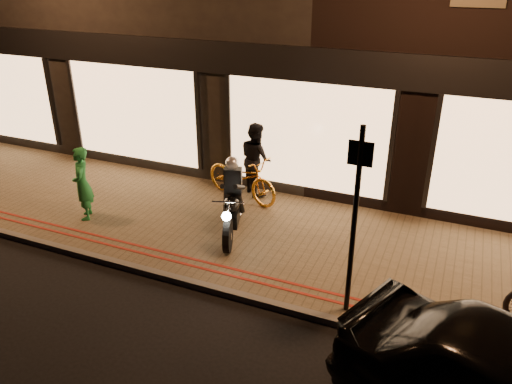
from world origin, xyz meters
TOP-DOWN VIEW (x-y plane):
  - ground at (0.00, 0.00)m, footprint 90.00×90.00m
  - sidewalk at (0.00, 2.00)m, footprint 50.00×4.00m
  - kerb_stone at (0.00, 0.05)m, footprint 50.00×0.14m
  - red_kerb_lines at (0.00, 0.55)m, footprint 50.00×0.26m
  - motorcycle at (-0.78, 1.82)m, footprint 0.81×1.88m
  - sign_post at (1.90, 0.35)m, footprint 0.35×0.08m
  - bicycle_gold at (-1.28, 3.36)m, footprint 2.12×1.29m
  - person_green at (-3.92, 1.21)m, footprint 0.63×0.68m
  - person_dark at (-1.12, 3.80)m, footprint 1.03×1.03m

SIDE VIEW (x-z plane):
  - ground at x=0.00m, z-range 0.00..0.00m
  - sidewalk at x=0.00m, z-range 0.00..0.12m
  - kerb_stone at x=0.00m, z-range 0.00..0.12m
  - red_kerb_lines at x=0.00m, z-range 0.12..0.13m
  - bicycle_gold at x=-1.28m, z-range 0.12..1.17m
  - motorcycle at x=-0.78m, z-range -0.06..1.53m
  - person_green at x=-3.92m, z-range 0.12..1.68m
  - person_dark at x=-1.12m, z-range 0.12..1.81m
  - sign_post at x=1.90m, z-range 0.30..3.30m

